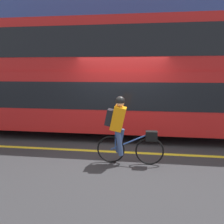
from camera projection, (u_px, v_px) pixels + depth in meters
ground_plane at (119, 151)px, 5.92m from camera, size 80.00×80.00×0.00m
road_center_line at (119, 152)px, 5.81m from camera, size 50.00×0.14×0.01m
sidewalk_curb at (129, 114)px, 10.73m from camera, size 60.00×2.43×0.13m
building_facade at (132, 16)px, 11.16m from camera, size 60.00×0.30×9.77m
bus at (86, 74)px, 7.36m from camera, size 10.40×2.48×3.61m
cyclist_on_bike at (123, 128)px, 4.96m from camera, size 1.54×0.32×1.58m
trash_bin at (4, 101)px, 11.35m from camera, size 0.55×0.55×0.90m
street_sign_post at (197, 87)px, 9.96m from camera, size 0.36×0.09×2.26m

